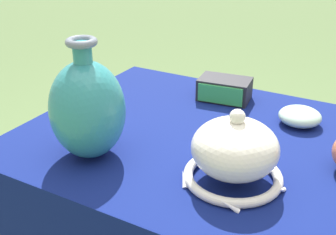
{
  "coord_description": "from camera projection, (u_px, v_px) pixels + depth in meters",
  "views": [
    {
      "loc": [
        0.4,
        -0.94,
        1.24
      ],
      "look_at": [
        -0.04,
        -0.15,
        0.81
      ],
      "focal_mm": 45.0,
      "sensor_mm": 36.0,
      "label": 1
    }
  ],
  "objects": [
    {
      "name": "mosaic_tile_box",
      "position": [
        224.0,
        89.0,
        1.37
      ],
      "size": [
        0.18,
        0.13,
        0.07
      ],
      "rotation": [
        0.0,
        0.0,
        0.12
      ],
      "color": "#232328",
      "rests_on": "display_table"
    },
    {
      "name": "display_table",
      "position": [
        203.0,
        162.0,
        1.17
      ],
      "size": [
        0.99,
        0.8,
        0.7
      ],
      "color": "brown",
      "rests_on": "ground_plane"
    },
    {
      "name": "vase_dome_bell",
      "position": [
        235.0,
        153.0,
        0.93
      ],
      "size": [
        0.23,
        0.24,
        0.18
      ],
      "color": "white",
      "rests_on": "display_table"
    },
    {
      "name": "bowl_shallow_celadon",
      "position": [
        300.0,
        116.0,
        1.21
      ],
      "size": [
        0.12,
        0.12,
        0.05
      ],
      "primitive_type": "ellipsoid",
      "color": "#A8CCB7",
      "rests_on": "display_table"
    },
    {
      "name": "vase_tall_bulbous",
      "position": [
        87.0,
        109.0,
        1.01
      ],
      "size": [
        0.18,
        0.18,
        0.3
      ],
      "color": "teal",
      "rests_on": "display_table"
    }
  ]
}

